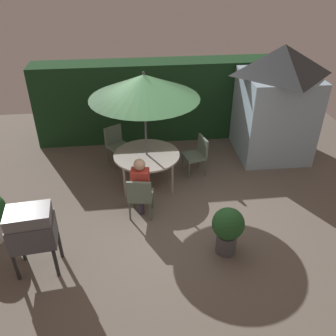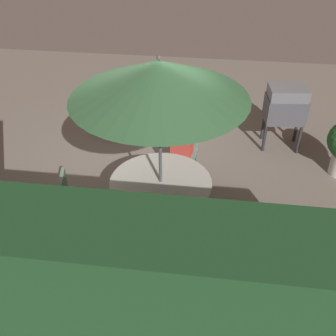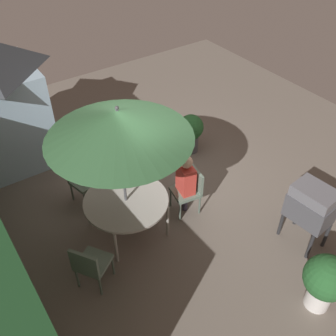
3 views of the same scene
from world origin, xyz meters
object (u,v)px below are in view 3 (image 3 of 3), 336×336
at_px(chair_toward_hedge, 90,264).
at_px(potted_plant_by_shed, 191,131).
at_px(bbq_grill, 311,205).
at_px(chair_far_side, 82,177).
at_px(chair_near_shed, 190,188).
at_px(patio_table, 126,202).
at_px(potted_plant_by_grill, 326,280).
at_px(person_in_red, 186,178).
at_px(patio_umbrella, 118,124).

distance_m(chair_toward_hedge, potted_plant_by_shed, 3.83).
relative_size(bbq_grill, chair_far_side, 1.33).
distance_m(chair_near_shed, chair_toward_hedge, 2.27).
bearing_deg(chair_far_side, patio_table, -166.66).
height_order(potted_plant_by_grill, person_in_red, person_in_red).
height_order(patio_table, bbq_grill, bbq_grill).
distance_m(chair_toward_hedge, potted_plant_by_grill, 3.39).
bearing_deg(chair_toward_hedge, chair_near_shed, -78.04).
relative_size(chair_near_shed, potted_plant_by_grill, 0.90).
bearing_deg(patio_umbrella, chair_far_side, 13.34).
relative_size(potted_plant_by_shed, potted_plant_by_grill, 0.90).
bearing_deg(patio_umbrella, potted_plant_by_shed, -62.28).
distance_m(chair_far_side, potted_plant_by_grill, 4.47).
distance_m(patio_umbrella, chair_toward_hedge, 2.11).
height_order(patio_table, chair_toward_hedge, chair_toward_hedge).
bearing_deg(person_in_red, chair_toward_hedge, 102.79).
bearing_deg(chair_near_shed, potted_plant_by_grill, -172.39).
distance_m(chair_far_side, chair_toward_hedge, 2.01).
xyz_separation_m(potted_plant_by_shed, potted_plant_by_grill, (-4.10, 0.76, 0.07)).
distance_m(patio_umbrella, potted_plant_by_grill, 3.66).
bearing_deg(person_in_red, bbq_grill, -145.03).
xyz_separation_m(chair_toward_hedge, potted_plant_by_grill, (-2.21, -2.58, 0.08)).
height_order(patio_umbrella, potted_plant_by_grill, patio_umbrella).
distance_m(patio_table, potted_plant_by_grill, 3.28).
xyz_separation_m(chair_far_side, person_in_red, (-1.38, -1.39, 0.26)).
bearing_deg(patio_table, person_in_red, -99.75).
xyz_separation_m(patio_table, bbq_grill, (-1.93, -2.33, 0.17)).
xyz_separation_m(patio_umbrella, person_in_red, (-0.19, -1.11, -1.46)).
distance_m(bbq_grill, chair_toward_hedge, 3.59).
relative_size(patio_umbrella, potted_plant_by_grill, 2.54).
xyz_separation_m(bbq_grill, chair_toward_hedge, (1.25, 3.35, -0.33)).
bearing_deg(patio_table, chair_far_side, 13.34).
height_order(chair_near_shed, chair_toward_hedge, same).
distance_m(bbq_grill, chair_far_side, 4.08).
bearing_deg(chair_near_shed, chair_toward_hedge, 101.96).
xyz_separation_m(patio_umbrella, potted_plant_by_grill, (-2.88, -1.55, -1.64)).
relative_size(patio_umbrella, chair_toward_hedge, 2.82).
height_order(chair_far_side, person_in_red, person_in_red).
bearing_deg(person_in_red, patio_umbrella, 80.25).
height_order(potted_plant_by_shed, person_in_red, person_in_red).
bearing_deg(potted_plant_by_grill, chair_near_shed, 7.61).
bearing_deg(bbq_grill, chair_far_side, 39.95).
bearing_deg(potted_plant_by_grill, person_in_red, 9.33).
distance_m(patio_table, patio_umbrella, 1.56).
xyz_separation_m(patio_table, chair_near_shed, (-0.21, -1.20, -0.16)).
distance_m(chair_near_shed, person_in_red, 0.28).
bearing_deg(potted_plant_by_shed, potted_plant_by_grill, 169.53).
bearing_deg(person_in_red, potted_plant_by_shed, -40.47).
height_order(bbq_grill, chair_near_shed, bbq_grill).
height_order(patio_umbrella, chair_far_side, patio_umbrella).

